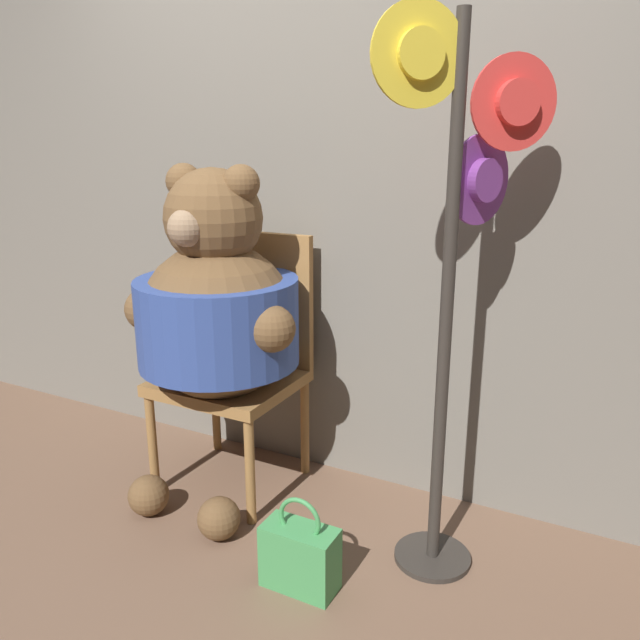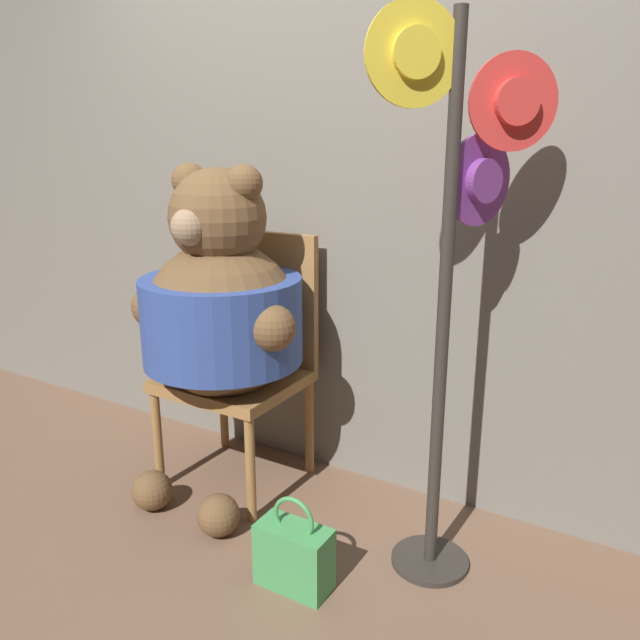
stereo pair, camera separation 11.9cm
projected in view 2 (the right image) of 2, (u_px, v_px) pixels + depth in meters
name	position (u px, v px, depth m)	size (l,w,h in m)	color
ground_plane	(254.00, 528.00, 2.49)	(14.00, 14.00, 0.00)	brown
wall_back	(334.00, 175.00, 2.65)	(8.00, 0.10, 2.70)	slate
chair	(246.00, 351.00, 2.77)	(0.56, 0.51, 1.11)	#9E703D
teddy_bear	(221.00, 310.00, 2.55)	(0.79, 0.70, 1.41)	brown
hat_display_rack	(457.00, 243.00, 1.98)	(0.46, 0.45, 1.88)	#332D28
handbag_on_ground	(294.00, 555.00, 2.14)	(0.26, 0.13, 0.35)	#479E56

